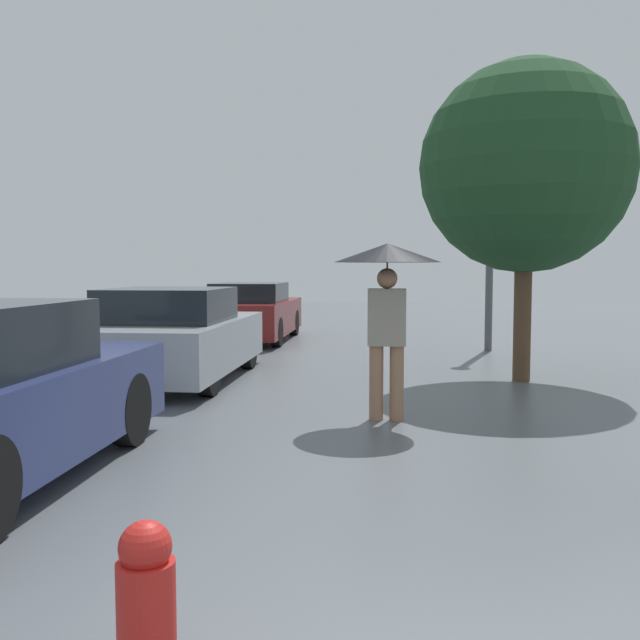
{
  "coord_description": "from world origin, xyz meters",
  "views": [
    {
      "loc": [
        -0.17,
        -1.54,
        1.61
      ],
      "look_at": [
        -0.92,
        5.88,
        1.05
      ],
      "focal_mm": 40.0,
      "sensor_mm": 36.0,
      "label": 1
    }
  ],
  "objects_px": {
    "parked_car_middle": "(172,337)",
    "parked_car_farthest": "(252,313)",
    "pedestrian": "(387,277)",
    "tree": "(526,168)",
    "street_lamp": "(490,211)",
    "fire_hydrant": "(146,608)"
  },
  "relations": [
    {
      "from": "parked_car_middle",
      "to": "parked_car_farthest",
      "type": "xyz_separation_m",
      "value": [
        0.05,
        5.48,
        -0.02
      ]
    },
    {
      "from": "pedestrian",
      "to": "tree",
      "type": "xyz_separation_m",
      "value": [
        1.87,
        2.76,
        1.47
      ]
    },
    {
      "from": "parked_car_middle",
      "to": "street_lamp",
      "type": "height_order",
      "value": "street_lamp"
    },
    {
      "from": "parked_car_middle",
      "to": "parked_car_farthest",
      "type": "distance_m",
      "value": 5.48
    },
    {
      "from": "parked_car_farthest",
      "to": "tree",
      "type": "height_order",
      "value": "tree"
    },
    {
      "from": "parked_car_farthest",
      "to": "street_lamp",
      "type": "distance_m",
      "value": 5.49
    },
    {
      "from": "parked_car_farthest",
      "to": "tree",
      "type": "xyz_separation_m",
      "value": [
        4.86,
        -5.06,
        2.37
      ]
    },
    {
      "from": "parked_car_middle",
      "to": "tree",
      "type": "height_order",
      "value": "tree"
    },
    {
      "from": "pedestrian",
      "to": "parked_car_farthest",
      "type": "relative_size",
      "value": 0.46
    },
    {
      "from": "street_lamp",
      "to": "fire_hydrant",
      "type": "relative_size",
      "value": 6.59
    },
    {
      "from": "tree",
      "to": "street_lamp",
      "type": "xyz_separation_m",
      "value": [
        0.02,
        3.64,
        -0.3
      ]
    },
    {
      "from": "pedestrian",
      "to": "parked_car_middle",
      "type": "relative_size",
      "value": 0.47
    },
    {
      "from": "pedestrian",
      "to": "parked_car_farthest",
      "type": "distance_m",
      "value": 8.42
    },
    {
      "from": "parked_car_farthest",
      "to": "fire_hydrant",
      "type": "xyz_separation_m",
      "value": [
        2.13,
        -12.73,
        -0.27
      ]
    },
    {
      "from": "parked_car_middle",
      "to": "parked_car_farthest",
      "type": "relative_size",
      "value": 0.98
    },
    {
      "from": "pedestrian",
      "to": "fire_hydrant",
      "type": "xyz_separation_m",
      "value": [
        -0.86,
        -4.91,
        -1.17
      ]
    },
    {
      "from": "street_lamp",
      "to": "tree",
      "type": "bearing_deg",
      "value": -90.29
    },
    {
      "from": "tree",
      "to": "street_lamp",
      "type": "distance_m",
      "value": 3.65
    },
    {
      "from": "fire_hydrant",
      "to": "street_lamp",
      "type": "bearing_deg",
      "value": 76.35
    },
    {
      "from": "parked_car_middle",
      "to": "tree",
      "type": "relative_size",
      "value": 0.89
    },
    {
      "from": "pedestrian",
      "to": "parked_car_middle",
      "type": "height_order",
      "value": "pedestrian"
    },
    {
      "from": "parked_car_middle",
      "to": "street_lamp",
      "type": "distance_m",
      "value": 6.7
    }
  ]
}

